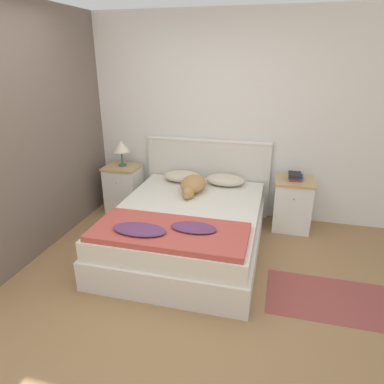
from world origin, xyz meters
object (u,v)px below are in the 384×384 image
at_px(nightstand_left, 124,188).
at_px(dog, 193,185).
at_px(pillow_left, 182,176).
at_px(bed, 187,228).
at_px(table_lamp, 121,147).
at_px(nightstand_right, 292,204).
at_px(book_stack, 295,176).
at_px(pillow_right, 225,180).

distance_m(nightstand_left, dog, 1.15).
relative_size(pillow_left, dog, 0.79).
xyz_separation_m(bed, table_lamp, (-1.13, 0.80, 0.66)).
xyz_separation_m(bed, dog, (-0.05, 0.45, 0.34)).
distance_m(bed, nightstand_right, 1.38).
height_order(nightstand_left, dog, dog).
bearing_deg(dog, pillow_left, 123.94).
bearing_deg(nightstand_right, book_stack, 97.55).
distance_m(nightstand_left, nightstand_right, 2.25).
distance_m(nightstand_right, pillow_right, 0.88).
height_order(bed, pillow_left, pillow_left).
distance_m(bed, pillow_right, 0.90).
relative_size(pillow_left, book_stack, 2.23).
bearing_deg(bed, pillow_left, 109.64).
height_order(pillow_left, table_lamp, table_lamp).
bearing_deg(nightstand_right, bed, -144.93).
bearing_deg(pillow_right, bed, -109.64).
relative_size(nightstand_left, nightstand_right, 1.00).
distance_m(nightstand_right, table_lamp, 2.32).
distance_m(nightstand_right, pillow_left, 1.43).
relative_size(bed, dog, 3.22).
relative_size(nightstand_right, pillow_left, 1.30).
distance_m(pillow_right, dog, 0.48).
bearing_deg(dog, book_stack, 17.18).
bearing_deg(pillow_right, table_lamp, 179.64).
xyz_separation_m(bed, pillow_left, (-0.28, 0.79, 0.32)).
bearing_deg(pillow_left, book_stack, 0.96).
bearing_deg(nightstand_left, table_lamp, 90.00).
xyz_separation_m(nightstand_right, dog, (-1.18, -0.34, 0.27)).
distance_m(bed, table_lamp, 1.53).
xyz_separation_m(nightstand_right, table_lamp, (-2.25, 0.01, 0.58)).
height_order(dog, book_stack, book_stack).
xyz_separation_m(bed, nightstand_left, (-1.13, 0.79, 0.07)).
height_order(bed, pillow_right, pillow_right).
bearing_deg(bed, nightstand_left, 144.93).
xyz_separation_m(dog, book_stack, (1.18, 0.36, 0.09)).
xyz_separation_m(nightstand_left, book_stack, (2.25, 0.03, 0.36)).
relative_size(bed, pillow_right, 4.08).
height_order(nightstand_left, pillow_right, nightstand_left).
height_order(pillow_left, pillow_right, same).
bearing_deg(bed, book_stack, 36.05).
bearing_deg(book_stack, bed, -143.95).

